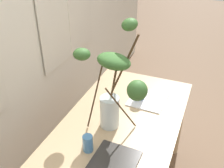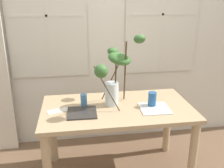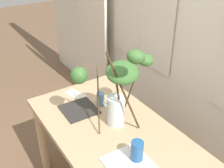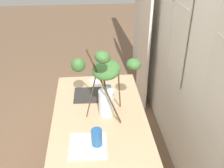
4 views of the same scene
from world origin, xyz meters
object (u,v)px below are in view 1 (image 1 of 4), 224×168
plate_square_left (115,161)px  plate_square_right (147,100)px  vase_with_branches (113,82)px  dining_table (120,137)px  drinking_glass_blue_right (140,91)px  drinking_glass_blue_left (88,143)px

plate_square_left → plate_square_right: size_ratio=0.96×
vase_with_branches → plate_square_right: vase_with_branches is taller
dining_table → drinking_glass_blue_right: size_ratio=10.09×
drinking_glass_blue_left → drinking_glass_blue_right: 0.66m
dining_table → plate_square_right: (0.34, -0.10, 0.14)m
vase_with_branches → plate_square_right: bearing=-22.9°
vase_with_branches → plate_square_right: 0.50m
plate_square_right → plate_square_left: bearing=179.3°
drinking_glass_blue_right → plate_square_left: drinking_glass_blue_right is taller
vase_with_branches → drinking_glass_blue_right: size_ratio=4.92×
plate_square_left → vase_with_branches: bearing=23.2°
vase_with_branches → drinking_glass_blue_right: 0.44m
drinking_glass_blue_left → plate_square_right: drinking_glass_blue_left is taller
drinking_glass_blue_left → drinking_glass_blue_right: size_ratio=0.78×
vase_with_branches → drinking_glass_blue_left: (-0.30, 0.04, -0.28)m
plate_square_right → drinking_glass_blue_right: bearing=95.4°
drinking_glass_blue_right → plate_square_right: 0.09m
dining_table → plate_square_right: bearing=-16.4°
dining_table → drinking_glass_blue_left: (-0.31, 0.09, 0.19)m
dining_table → plate_square_right: 0.38m
dining_table → vase_with_branches: (-0.01, 0.05, 0.46)m
drinking_glass_blue_right → dining_table: bearing=174.0°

